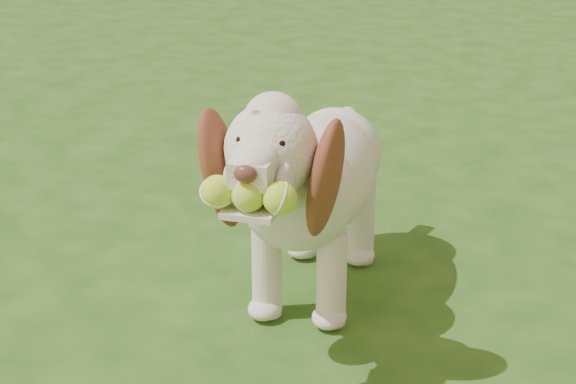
% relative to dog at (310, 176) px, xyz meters
% --- Properties ---
extents(ground, '(80.00, 80.00, 0.00)m').
position_rel_dog_xyz_m(ground, '(0.08, 0.29, -0.40)').
color(ground, '#234714').
rests_on(ground, ground).
extents(dog, '(0.41, 1.16, 0.76)m').
position_rel_dog_xyz_m(dog, '(0.00, 0.00, 0.00)').
color(dog, silver).
rests_on(dog, ground).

